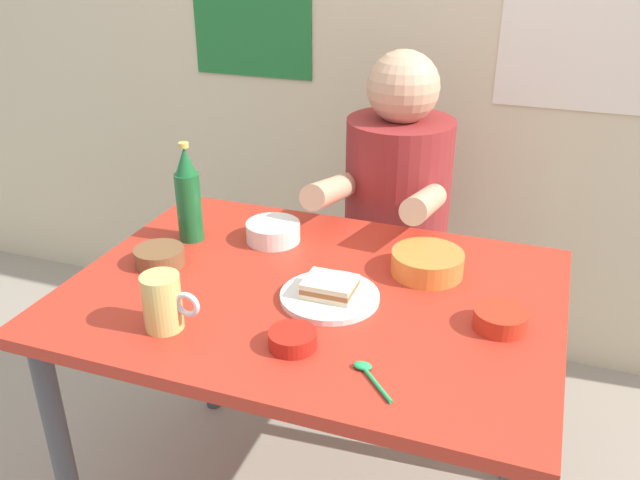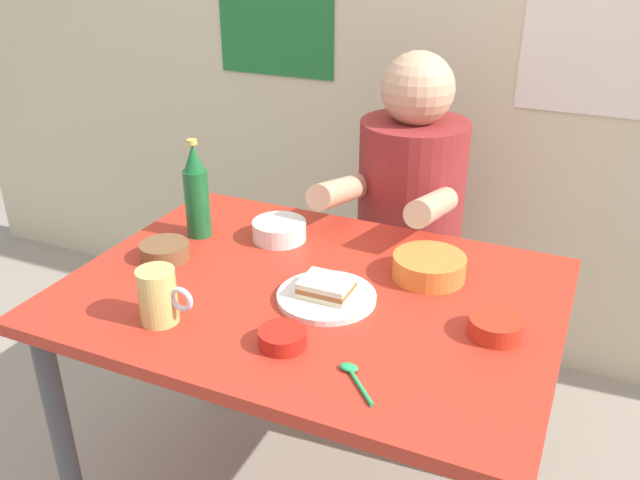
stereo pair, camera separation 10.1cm
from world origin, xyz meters
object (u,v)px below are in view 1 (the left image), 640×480
Objects in this scene: plate_orange at (330,297)px; beer_bottle at (188,197)px; person_seated at (397,187)px; sandwich at (330,287)px; beer_mug at (163,302)px; condiment_bowl_brown at (159,256)px; stool at (391,303)px; dining_table at (313,323)px.

beer_bottle reaches higher than plate_orange.
person_seated reaches higher than sandwich.
beer_mug is 0.29m from condiment_bowl_brown.
condiment_bowl_brown is at bearing 178.00° from sandwich.
person_seated is (-0.00, -0.01, 0.42)m from stool.
person_seated is at bearing 90.93° from plate_orange.
person_seated is 0.91m from beer_mug.
plate_orange is at bearing -89.08° from stool.
condiment_bowl_brown is at bearing -123.72° from stool.
dining_table is 0.12m from plate_orange.
stool is 2.05× the size of plate_orange.
dining_table is 0.63m from person_seated.
dining_table is 0.41m from condiment_bowl_brown.
sandwich is at bearing -20.79° from beer_bottle.
person_seated reaches higher than plate_orange.
person_seated is 5.71× the size of beer_mug.
beer_mug is at bearing -55.54° from condiment_bowl_brown.
sandwich is at bearing -30.63° from dining_table.
beer_bottle is at bearing 159.21° from sandwich.
stool is 0.78m from sandwich.
sandwich is (0.05, -0.03, 0.13)m from dining_table.
beer_mug reaches higher than stool.
plate_orange is (0.05, -0.03, 0.10)m from dining_table.
sandwich is 0.48m from beer_bottle.
stool is at bearing 56.28° from condiment_bowl_brown.
beer_mug is at bearing -132.28° from dining_table.
beer_mug is at bearing -141.88° from plate_orange.
sandwich is (0.00, -0.00, 0.02)m from plate_orange.
dining_table is at bearing 2.27° from condiment_bowl_brown.
condiment_bowl_brown is at bearing -90.37° from beer_bottle.
beer_bottle is at bearing 159.21° from plate_orange.
dining_table is at bearing 47.72° from beer_mug.
dining_table is 8.73× the size of beer_mug.
condiment_bowl_brown is (-0.00, -0.15, -0.10)m from beer_bottle.
stool is (0.04, 0.63, -0.30)m from dining_table.
beer_bottle reaches higher than dining_table.
beer_bottle is at bearing 89.63° from condiment_bowl_brown.
beer_mug is (-0.27, -0.87, 0.03)m from person_seated.
beer_bottle reaches higher than beer_mug.
plate_orange is (0.01, -0.66, 0.40)m from stool.
person_seated is 0.65m from plate_orange.
beer_mug is (-0.27, -0.88, 0.45)m from stool.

